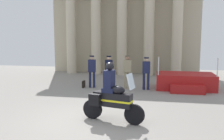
{
  "coord_description": "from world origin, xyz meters",
  "views": [
    {
      "loc": [
        2.25,
        -7.15,
        2.64
      ],
      "look_at": [
        0.37,
        2.74,
        1.32
      ],
      "focal_mm": 39.28,
      "sensor_mm": 36.0,
      "label": 1
    }
  ],
  "objects": [
    {
      "name": "reviewing_stand",
      "position": [
        3.64,
        5.87,
        0.39
      ],
      "size": [
        2.92,
        2.31,
        1.7
      ],
      "color": "#A51919",
      "rests_on": "ground_plane"
    },
    {
      "name": "officer_in_row_1",
      "position": [
        -0.26,
        5.18,
        1.02
      ],
      "size": [
        0.4,
        0.25,
        1.72
      ],
      "rotation": [
        0.0,
        0.0,
        3.23
      ],
      "color": "black",
      "rests_on": "ground_plane"
    },
    {
      "name": "officer_in_row_3",
      "position": [
        1.65,
        5.26,
        0.99
      ],
      "size": [
        0.4,
        0.25,
        1.67
      ],
      "rotation": [
        0.0,
        0.0,
        3.23
      ],
      "color": "#191E42",
      "rests_on": "ground_plane"
    },
    {
      "name": "officer_in_row_2",
      "position": [
        0.7,
        5.28,
        1.03
      ],
      "size": [
        0.4,
        0.25,
        1.74
      ],
      "rotation": [
        0.0,
        0.0,
        3.23
      ],
      "color": "gray",
      "rests_on": "ground_plane"
    },
    {
      "name": "motorcycle_with_rider",
      "position": [
        0.8,
        0.25,
        0.79
      ],
      "size": [
        2.06,
        0.86,
        1.9
      ],
      "rotation": [
        0.0,
        0.0,
        -0.24
      ],
      "color": "black",
      "rests_on": "ground_plane"
    },
    {
      "name": "ground_plane",
      "position": [
        0.0,
        0.0,
        0.0
      ],
      "size": [
        28.0,
        28.0,
        0.0
      ],
      "primitive_type": "plane",
      "color": "gray"
    },
    {
      "name": "briefcase_on_ground",
      "position": [
        -1.66,
        5.24,
        0.18
      ],
      "size": [
        0.1,
        0.32,
        0.36
      ],
      "primitive_type": "cube",
      "color": "black",
      "rests_on": "ground_plane"
    },
    {
      "name": "officer_in_row_0",
      "position": [
        -1.2,
        5.29,
        1.01
      ],
      "size": [
        0.4,
        0.25,
        1.71
      ],
      "rotation": [
        0.0,
        0.0,
        3.23
      ],
      "color": "#191E42",
      "rests_on": "ground_plane"
    },
    {
      "name": "colonnade_backdrop",
      "position": [
        -0.35,
        10.8,
        3.87
      ],
      "size": [
        11.03,
        1.58,
        7.64
      ],
      "color": "#B6AB91",
      "rests_on": "ground_plane"
    }
  ]
}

